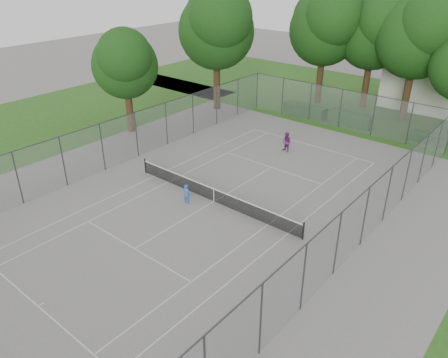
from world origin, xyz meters
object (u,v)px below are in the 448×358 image
Objects in this scene: house at (439,64)px; woman_player at (287,142)px; girl_player at (187,194)px; tennis_net at (214,194)px.

house is 20.00m from woman_player.
tennis_net is at bearing -143.93° from girl_player.
tennis_net is 9.92× the size of girl_player.
woman_player is (-5.14, -19.01, -3.52)m from house.
house reaches higher than girl_player.
tennis_net is at bearing -73.71° from woman_player.
woman_player is at bearing -101.82° from girl_player.
house reaches higher than woman_player.
house is at bearing 86.79° from woman_player.
woman_player is (-0.72, 9.51, 0.28)m from tennis_net.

